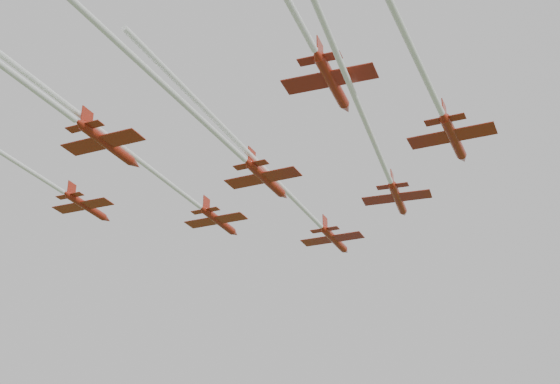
% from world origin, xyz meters
% --- Properties ---
extents(jet_lead, '(17.99, 62.64, 2.84)m').
position_xyz_m(jet_lead, '(-3.01, 9.41, 52.82)').
color(jet_lead, '#A32515').
extents(jet_row2_left, '(17.74, 61.12, 2.66)m').
position_xyz_m(jet_row2_left, '(-18.20, -2.84, 51.94)').
color(jet_row2_left, '#A32515').
extents(jet_row2_right, '(11.59, 59.50, 2.71)m').
position_xyz_m(jet_row2_right, '(8.93, -4.69, 52.17)').
color(jet_row2_right, '#A32515').
extents(jet_row3_left, '(15.28, 55.67, 2.49)m').
position_xyz_m(jet_row3_left, '(-33.61, -9.97, 51.60)').
color(jet_row3_left, '#A32515').
extents(jet_row3_mid, '(15.16, 45.94, 2.85)m').
position_xyz_m(jet_row3_mid, '(-7.52, -9.22, 51.62)').
color(jet_row3_mid, '#A32515').
extents(jet_row3_right, '(18.93, 66.19, 2.84)m').
position_xyz_m(jet_row3_right, '(13.52, -25.31, 50.91)').
color(jet_row3_right, '#A32515').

